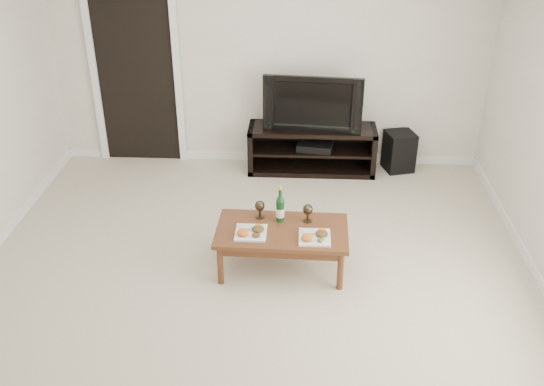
{
  "coord_description": "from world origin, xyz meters",
  "views": [
    {
      "loc": [
        0.38,
        -4.0,
        3.26
      ],
      "look_at": [
        0.14,
        0.63,
        0.7
      ],
      "focal_mm": 40.0,
      "sensor_mm": 36.0,
      "label": 1
    }
  ],
  "objects_px": {
    "media_console": "(312,149)",
    "coffee_table": "(282,249)",
    "television": "(313,101)",
    "subwoofer": "(399,151)"
  },
  "relations": [
    {
      "from": "subwoofer",
      "to": "television",
      "type": "bearing_deg",
      "value": 168.65
    },
    {
      "from": "media_console",
      "to": "coffee_table",
      "type": "relative_size",
      "value": 1.28
    },
    {
      "from": "subwoofer",
      "to": "coffee_table",
      "type": "distance_m",
      "value": 2.47
    },
    {
      "from": "media_console",
      "to": "television",
      "type": "xyz_separation_m",
      "value": [
        0.0,
        0.0,
        0.6
      ]
    },
    {
      "from": "media_console",
      "to": "subwoofer",
      "type": "height_order",
      "value": "media_console"
    },
    {
      "from": "media_console",
      "to": "television",
      "type": "distance_m",
      "value": 0.6
    },
    {
      "from": "coffee_table",
      "to": "media_console",
      "type": "bearing_deg",
      "value": 82.17
    },
    {
      "from": "television",
      "to": "coffee_table",
      "type": "height_order",
      "value": "television"
    },
    {
      "from": "media_console",
      "to": "subwoofer",
      "type": "distance_m",
      "value": 1.04
    },
    {
      "from": "television",
      "to": "subwoofer",
      "type": "relative_size",
      "value": 2.37
    }
  ]
}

